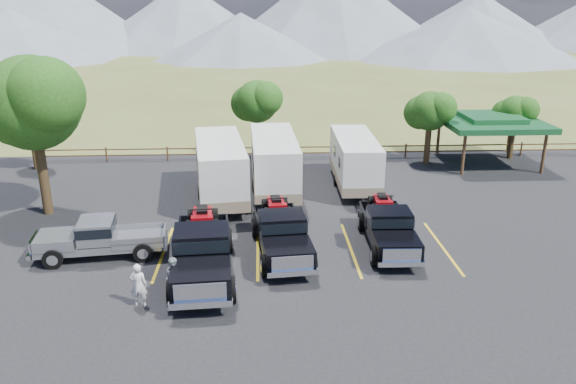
{
  "coord_description": "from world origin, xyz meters",
  "views": [
    {
      "loc": [
        -1.8,
        -17.86,
        10.21
      ],
      "look_at": [
        -0.55,
        7.15,
        1.6
      ],
      "focal_mm": 35.0,
      "sensor_mm": 36.0,
      "label": 1
    }
  ],
  "objects_px": {
    "pavilion": "(491,121)",
    "person_a": "(138,285)",
    "trailer_right": "(355,161)",
    "tree_big_nw": "(32,103)",
    "person_b": "(175,278)",
    "rig_left": "(202,249)",
    "pickup_silver": "(101,237)",
    "rig_center": "(281,231)",
    "trailer_center": "(274,164)",
    "trailer_left": "(220,169)",
    "rig_right": "(388,226)"
  },
  "relations": [
    {
      "from": "trailer_right",
      "to": "person_a",
      "type": "relative_size",
      "value": 5.17
    },
    {
      "from": "rig_center",
      "to": "person_b",
      "type": "bearing_deg",
      "value": -142.3
    },
    {
      "from": "pavilion",
      "to": "person_b",
      "type": "bearing_deg",
      "value": -136.75
    },
    {
      "from": "trailer_left",
      "to": "person_a",
      "type": "relative_size",
      "value": 5.71
    },
    {
      "from": "tree_big_nw",
      "to": "person_b",
      "type": "distance_m",
      "value": 12.63
    },
    {
      "from": "trailer_left",
      "to": "pickup_silver",
      "type": "relative_size",
      "value": 1.64
    },
    {
      "from": "trailer_right",
      "to": "tree_big_nw",
      "type": "bearing_deg",
      "value": -166.79
    },
    {
      "from": "pavilion",
      "to": "rig_left",
      "type": "height_order",
      "value": "pavilion"
    },
    {
      "from": "tree_big_nw",
      "to": "rig_right",
      "type": "xyz_separation_m",
      "value": [
        16.18,
        -4.71,
        -4.63
      ]
    },
    {
      "from": "tree_big_nw",
      "to": "rig_center",
      "type": "xyz_separation_m",
      "value": [
        11.55,
        -5.17,
        -4.58
      ]
    },
    {
      "from": "trailer_right",
      "to": "person_b",
      "type": "xyz_separation_m",
      "value": [
        -8.42,
        -12.31,
        -0.71
      ]
    },
    {
      "from": "rig_right",
      "to": "trailer_left",
      "type": "height_order",
      "value": "trailer_left"
    },
    {
      "from": "pickup_silver",
      "to": "person_a",
      "type": "distance_m",
      "value": 4.77
    },
    {
      "from": "pavilion",
      "to": "rig_center",
      "type": "bearing_deg",
      "value": -136.81
    },
    {
      "from": "rig_left",
      "to": "person_b",
      "type": "xyz_separation_m",
      "value": [
        -0.81,
        -1.85,
        -0.27
      ]
    },
    {
      "from": "rig_center",
      "to": "trailer_center",
      "type": "xyz_separation_m",
      "value": [
        -0.09,
        7.83,
        0.68
      ]
    },
    {
      "from": "rig_center",
      "to": "trailer_left",
      "type": "distance_m",
      "value": 7.48
    },
    {
      "from": "rig_right",
      "to": "tree_big_nw",
      "type": "bearing_deg",
      "value": 165.46
    },
    {
      "from": "rig_left",
      "to": "rig_center",
      "type": "relative_size",
      "value": 1.1
    },
    {
      "from": "rig_left",
      "to": "person_b",
      "type": "relative_size",
      "value": 4.25
    },
    {
      "from": "trailer_right",
      "to": "pickup_silver",
      "type": "xyz_separation_m",
      "value": [
        -11.96,
        -8.61,
        -0.67
      ]
    },
    {
      "from": "trailer_left",
      "to": "person_b",
      "type": "height_order",
      "value": "trailer_left"
    },
    {
      "from": "rig_center",
      "to": "pickup_silver",
      "type": "xyz_separation_m",
      "value": [
        -7.48,
        -0.03,
        -0.13
      ]
    },
    {
      "from": "tree_big_nw",
      "to": "trailer_left",
      "type": "height_order",
      "value": "tree_big_nw"
    },
    {
      "from": "rig_left",
      "to": "person_a",
      "type": "height_order",
      "value": "rig_left"
    },
    {
      "from": "trailer_right",
      "to": "rig_right",
      "type": "bearing_deg",
      "value": -87.78
    },
    {
      "from": "trailer_right",
      "to": "trailer_center",
      "type": "bearing_deg",
      "value": -169.5
    },
    {
      "from": "trailer_left",
      "to": "rig_left",
      "type": "bearing_deg",
      "value": -98.24
    },
    {
      "from": "rig_left",
      "to": "rig_right",
      "type": "bearing_deg",
      "value": 12.55
    },
    {
      "from": "rig_left",
      "to": "trailer_right",
      "type": "height_order",
      "value": "trailer_right"
    },
    {
      "from": "rig_left",
      "to": "pickup_silver",
      "type": "xyz_separation_m",
      "value": [
        -4.36,
        1.84,
        -0.23
      ]
    },
    {
      "from": "pavilion",
      "to": "person_b",
      "type": "xyz_separation_m",
      "value": [
        -17.93,
        -16.87,
        -1.94
      ]
    },
    {
      "from": "person_b",
      "to": "rig_left",
      "type": "bearing_deg",
      "value": 14.7
    },
    {
      "from": "rig_center",
      "to": "person_a",
      "type": "relative_size",
      "value": 3.86
    },
    {
      "from": "pickup_silver",
      "to": "rig_right",
      "type": "bearing_deg",
      "value": 85.34
    },
    {
      "from": "person_b",
      "to": "pavilion",
      "type": "bearing_deg",
      "value": -8.36
    },
    {
      "from": "tree_big_nw",
      "to": "person_b",
      "type": "xyz_separation_m",
      "value": [
        7.62,
        -8.89,
        -4.75
      ]
    },
    {
      "from": "rig_right",
      "to": "trailer_center",
      "type": "distance_m",
      "value": 8.79
    },
    {
      "from": "pavilion",
      "to": "person_a",
      "type": "relative_size",
      "value": 3.84
    },
    {
      "from": "person_a",
      "to": "rig_left",
      "type": "bearing_deg",
      "value": -129.62
    },
    {
      "from": "trailer_left",
      "to": "person_b",
      "type": "relative_size",
      "value": 5.73
    },
    {
      "from": "rig_center",
      "to": "pickup_silver",
      "type": "distance_m",
      "value": 7.48
    },
    {
      "from": "rig_left",
      "to": "trailer_right",
      "type": "xyz_separation_m",
      "value": [
        7.6,
        10.45,
        0.44
      ]
    },
    {
      "from": "pavilion",
      "to": "person_a",
      "type": "xyz_separation_m",
      "value": [
        -19.11,
        -17.32,
        -1.94
      ]
    },
    {
      "from": "pickup_silver",
      "to": "person_a",
      "type": "relative_size",
      "value": 3.48
    },
    {
      "from": "rig_left",
      "to": "person_b",
      "type": "bearing_deg",
      "value": -117.84
    },
    {
      "from": "trailer_center",
      "to": "person_b",
      "type": "bearing_deg",
      "value": -110.34
    },
    {
      "from": "rig_left",
      "to": "trailer_left",
      "type": "bearing_deg",
      "value": 84.82
    },
    {
      "from": "pickup_silver",
      "to": "trailer_right",
      "type": "bearing_deg",
      "value": 118.8
    },
    {
      "from": "person_b",
      "to": "trailer_center",
      "type": "bearing_deg",
      "value": 20.0
    }
  ]
}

